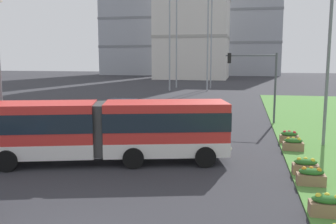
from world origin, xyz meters
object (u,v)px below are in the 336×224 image
object	(u,v)px
traffic_light_far_right	(258,75)
apartment_tower_centre	(254,13)
streetlight_median	(329,52)
flower_planter_5	(289,137)
car_black_sedan	(124,108)
articulated_bus	(109,129)
flower_planter_1	(327,205)
flower_planter_4	(293,144)
flower_planter_3	(305,166)
flower_planter_2	(311,176)

from	to	relation	value
traffic_light_far_right	apartment_tower_centre	xyz separation A→B (m)	(1.10, 89.10, 14.77)
streetlight_median	flower_planter_5	bearing A→B (deg)	172.59
car_black_sedan	apartment_tower_centre	distance (m)	90.72
traffic_light_far_right	apartment_tower_centre	distance (m)	90.32
car_black_sedan	traffic_light_far_right	xyz separation A→B (m)	(11.33, -1.04, 3.10)
traffic_light_far_right	streetlight_median	bearing A→B (deg)	-63.07
articulated_bus	flower_planter_1	bearing A→B (deg)	-27.41
streetlight_median	apartment_tower_centre	world-z (taller)	apartment_tower_centre
flower_planter_1	streetlight_median	world-z (taller)	streetlight_median
articulated_bus	flower_planter_4	xyz separation A→B (m)	(9.25, 4.03, -1.23)
flower_planter_4	apartment_tower_centre	xyz separation A→B (m)	(-0.64, 97.96, 18.20)
car_black_sedan	flower_planter_4	distance (m)	16.40
flower_planter_1	flower_planter_3	bearing A→B (deg)	90.00
articulated_bus	streetlight_median	world-z (taller)	streetlight_median
articulated_bus	apartment_tower_centre	distance (m)	103.75
articulated_bus	streetlight_median	xyz separation A→B (m)	(11.15, 5.72, 3.82)
flower_planter_1	streetlight_median	bearing A→B (deg)	79.76
flower_planter_1	apartment_tower_centre	world-z (taller)	apartment_tower_centre
car_black_sedan	flower_planter_2	size ratio (longest dim) A/B	4.09
flower_planter_1	apartment_tower_centre	bearing A→B (deg)	90.34
flower_planter_1	flower_planter_3	size ratio (longest dim) A/B	1.00
car_black_sedan	flower_planter_4	xyz separation A→B (m)	(13.08, -9.90, -0.33)
flower_planter_4	flower_planter_3	bearing A→B (deg)	-90.00
flower_planter_5	apartment_tower_centre	xyz separation A→B (m)	(-0.64, 96.02, 18.20)
flower_planter_4	flower_planter_1	bearing A→B (deg)	-90.00
flower_planter_2	flower_planter_3	distance (m)	1.45
traffic_light_far_right	articulated_bus	bearing A→B (deg)	-120.23
flower_planter_4	streetlight_median	size ratio (longest dim) A/B	0.11
car_black_sedan	apartment_tower_centre	size ratio (longest dim) A/B	0.12
flower_planter_5	apartment_tower_centre	world-z (taller)	apartment_tower_centre
articulated_bus	flower_planter_4	world-z (taller)	articulated_bus
flower_planter_2	traffic_light_far_right	size ratio (longest dim) A/B	0.20
flower_planter_2	apartment_tower_centre	world-z (taller)	apartment_tower_centre
articulated_bus	flower_planter_4	distance (m)	10.17
flower_planter_5	traffic_light_far_right	distance (m)	7.92
flower_planter_2	articulated_bus	bearing A→B (deg)	169.16
streetlight_median	apartment_tower_centre	xyz separation A→B (m)	(-2.54, 96.27, 13.15)
articulated_bus	flower_planter_1	size ratio (longest dim) A/B	10.92
articulated_bus	flower_planter_4	bearing A→B (deg)	23.53
flower_planter_1	flower_planter_3	distance (m)	4.48
car_black_sedan	flower_planter_1	xyz separation A→B (m)	(13.08, -18.73, -0.33)
flower_planter_1	flower_planter_5	bearing A→B (deg)	90.00
flower_planter_2	flower_planter_3	world-z (taller)	same
articulated_bus	traffic_light_far_right	bearing A→B (deg)	59.77
flower_planter_1	traffic_light_far_right	size ratio (longest dim) A/B	0.20
flower_planter_4	traffic_light_far_right	world-z (taller)	traffic_light_far_right
flower_planter_2	flower_planter_3	bearing A→B (deg)	90.00
articulated_bus	car_black_sedan	xyz separation A→B (m)	(-3.82, 13.93, -0.90)
flower_planter_2	streetlight_median	distance (m)	9.23
apartment_tower_centre	car_black_sedan	bearing A→B (deg)	-98.04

